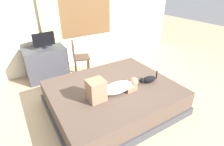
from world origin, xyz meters
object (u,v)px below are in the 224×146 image
object	(u,v)px
cat	(148,79)
desk	(46,63)
cup	(50,43)
person_lying	(112,88)
tv_monitor	(44,40)
chair_by_desk	(78,56)
bed	(113,97)

from	to	relation	value
cat	desk	bearing A→B (deg)	123.64
cat	cup	bearing A→B (deg)	117.86
person_lying	cup	size ratio (longest dim) A/B	10.09
tv_monitor	chair_by_desk	bearing A→B (deg)	-22.60
cat	cup	world-z (taller)	cup
bed	chair_by_desk	bearing A→B (deg)	91.14
desk	chair_by_desk	world-z (taller)	chair_by_desk
person_lying	chair_by_desk	distance (m)	1.69
person_lying	cup	bearing A→B (deg)	100.68
bed	chair_by_desk	distance (m)	1.54
cup	chair_by_desk	bearing A→B (deg)	-39.76
desk	chair_by_desk	xyz separation A→B (m)	(0.70, -0.27, 0.14)
tv_monitor	cup	size ratio (longest dim) A/B	5.17
bed	person_lying	distance (m)	0.41
bed	chair_by_desk	xyz separation A→B (m)	(-0.03, 1.51, 0.29)
bed	cat	bearing A→B (deg)	-19.67
chair_by_desk	bed	bearing A→B (deg)	-88.86
cup	chair_by_desk	world-z (taller)	chair_by_desk
desk	tv_monitor	xyz separation A→B (m)	(0.05, 0.00, 0.55)
cup	chair_by_desk	size ratio (longest dim) A/B	0.11
person_lying	chair_by_desk	bearing A→B (deg)	86.59
desk	tv_monitor	distance (m)	0.55
person_lying	cup	xyz separation A→B (m)	(-0.40, 2.10, 0.22)
person_lying	cup	distance (m)	2.15
bed	tv_monitor	distance (m)	2.03
person_lying	chair_by_desk	xyz separation A→B (m)	(0.10, 1.69, -0.06)
chair_by_desk	cat	bearing A→B (deg)	-69.84
person_lying	cat	bearing A→B (deg)	-3.02
person_lying	tv_monitor	xyz separation A→B (m)	(-0.55, 1.96, 0.36)
tv_monitor	chair_by_desk	xyz separation A→B (m)	(0.65, -0.27, -0.41)
bed	person_lying	bearing A→B (deg)	-126.46
cat	chair_by_desk	size ratio (longest dim) A/B	0.41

